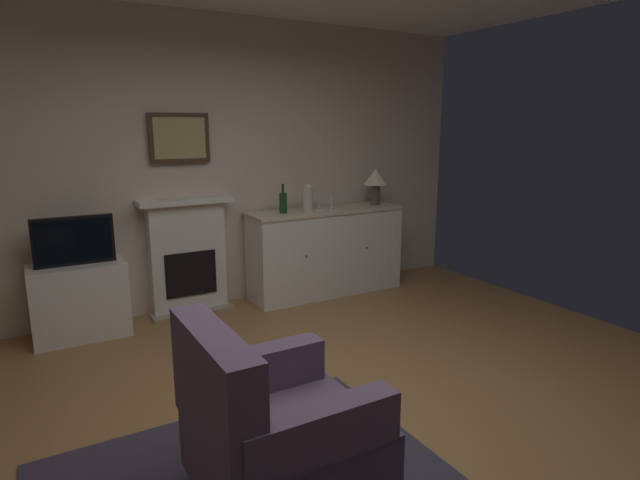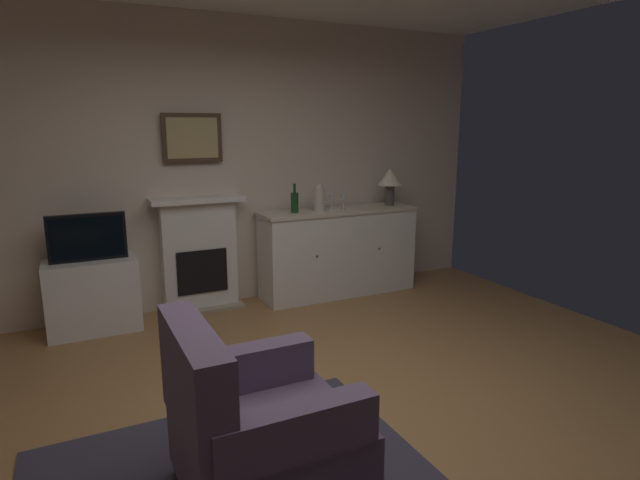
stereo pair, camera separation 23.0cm
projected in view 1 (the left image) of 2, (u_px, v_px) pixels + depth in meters
ground_plane at (351, 435)px, 3.11m from camera, size 5.91×5.25×0.10m
wall_rear at (204, 165)px, 4.99m from camera, size 5.91×0.06×2.77m
fireplace_unit at (188, 256)px, 4.95m from camera, size 0.87×0.30×1.10m
framed_picture at (180, 138)px, 4.75m from camera, size 0.55×0.04×0.45m
sideboard_cabinet at (326, 251)px, 5.51m from camera, size 1.68×0.49×0.91m
table_lamp at (376, 179)px, 5.66m from camera, size 0.26×0.26×0.40m
wine_bottle at (283, 202)px, 5.15m from camera, size 0.08×0.08×0.29m
wine_glass_left at (320, 198)px, 5.34m from camera, size 0.07×0.07×0.16m
wine_glass_center at (331, 198)px, 5.35m from camera, size 0.07×0.07×0.16m
vase_decorative at (308, 198)px, 5.22m from camera, size 0.11×0.11×0.28m
tv_cabinet at (80, 300)px, 4.38m from camera, size 0.75×0.42×0.64m
tv_set at (74, 241)px, 4.25m from camera, size 0.62×0.07×0.40m
armchair at (273, 430)px, 2.40m from camera, size 0.81×0.78×0.92m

